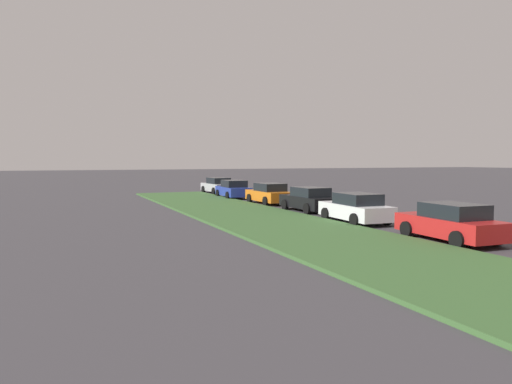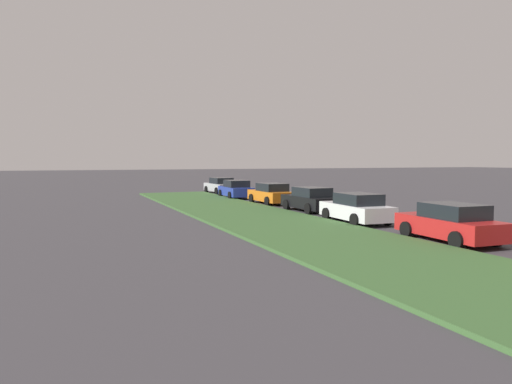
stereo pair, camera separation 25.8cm
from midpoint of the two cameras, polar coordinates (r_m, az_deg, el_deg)
The scene contains 7 objects.
grass_median at distance 16.14m, azimuth 14.43°, elevation -7.06°, with size 60.00×6.00×0.12m, color #3D6633.
parked_car_red at distance 19.21m, azimuth 23.05°, elevation -3.52°, with size 4.39×2.19×1.47m.
parked_car_white at distance 23.59m, azimuth 12.51°, elevation -1.97°, with size 4.38×2.17×1.47m.
parked_car_black at distance 28.32m, azimuth 6.96°, elevation -0.93°, with size 4.33×2.08×1.47m.
parked_car_orange at distance 33.01m, azimuth 2.10°, elevation -0.22°, with size 4.33×2.08×1.47m.
parked_car_blue at distance 37.95m, azimuth -2.28°, elevation 0.32°, with size 4.37×2.16×1.47m.
parked_car_silver at distance 43.54m, azimuth -4.18°, elevation 0.78°, with size 4.39×2.20×1.47m.
Camera 2 is at (-2.65, 16.98, 3.10)m, focal length 32.66 mm.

